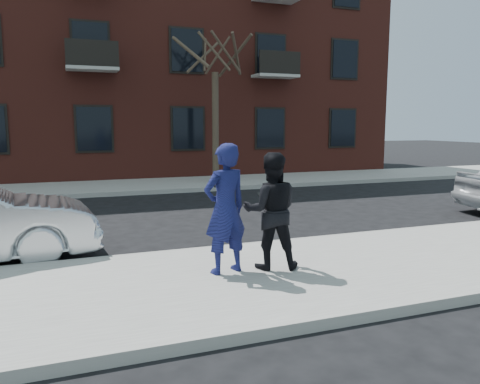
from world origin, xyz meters
name	(u,v)px	position (x,y,z in m)	size (l,w,h in m)	color
ground	(147,292)	(0.00, 0.00, 0.00)	(100.00, 100.00, 0.00)	black
near_sidewalk	(150,293)	(0.00, -0.25, 0.07)	(50.00, 3.50, 0.15)	gray
near_curb	(133,258)	(0.00, 1.55, 0.07)	(50.00, 0.10, 0.15)	#999691
far_sidewalk	(97,188)	(0.00, 11.25, 0.07)	(50.00, 3.50, 0.15)	gray
far_curb	(100,195)	(0.00, 9.45, 0.07)	(50.00, 0.10, 0.15)	#999691
apartment_building	(125,48)	(2.00, 18.00, 6.16)	(24.30, 10.30, 12.30)	#5E241D
street_tree	(215,40)	(4.50, 11.00, 5.52)	(3.60, 3.60, 6.80)	#36271F
man_hoodie	(225,209)	(1.20, 0.04, 1.13)	(0.81, 0.64, 1.97)	navy
man_peacoat	(271,211)	(1.94, 0.02, 1.06)	(1.05, 0.92, 1.82)	black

